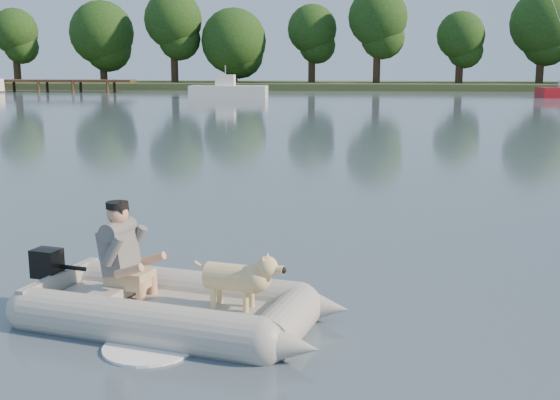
# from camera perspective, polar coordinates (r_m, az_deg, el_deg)

# --- Properties ---
(water) EXTENTS (160.00, 160.00, 0.00)m
(water) POSITION_cam_1_polar(r_m,az_deg,el_deg) (7.17, -1.73, -9.33)
(water) COLOR slate
(water) RESTS_ON ground
(shore_bank) EXTENTS (160.00, 12.00, 0.70)m
(shore_bank) POSITION_cam_1_polar(r_m,az_deg,el_deg) (68.71, 4.63, 9.22)
(shore_bank) COLOR #47512D
(shore_bank) RESTS_ON water
(dock) EXTENTS (18.00, 2.00, 1.04)m
(dock) POSITION_cam_1_polar(r_m,az_deg,el_deg) (64.54, -19.54, 8.75)
(dock) COLOR #4C331E
(dock) RESTS_ON water
(treeline) EXTENTS (75.85, 7.35, 9.27)m
(treeline) POSITION_cam_1_polar(r_m,az_deg,el_deg) (67.84, 5.96, 13.52)
(treeline) COLOR #332316
(treeline) RESTS_ON shore_bank
(dinghy) EXTENTS (4.97, 4.16, 1.25)m
(dinghy) POSITION_cam_1_polar(r_m,az_deg,el_deg) (6.88, -8.53, -5.75)
(dinghy) COLOR #A4A49F
(dinghy) RESTS_ON water
(man) EXTENTS (0.76, 0.70, 0.96)m
(man) POSITION_cam_1_polar(r_m,az_deg,el_deg) (7.18, -12.83, -3.78)
(man) COLOR #5D5E62
(man) RESTS_ON dinghy
(dog) EXTENTS (0.88, 0.49, 0.56)m
(dog) POSITION_cam_1_polar(r_m,az_deg,el_deg) (6.70, -3.91, -6.67)
(dog) COLOR #D6C07B
(dog) RESTS_ON dinghy
(outboard_motor) EXTENTS (0.42, 0.34, 0.70)m
(outboard_motor) POSITION_cam_1_polar(r_m,az_deg,el_deg) (7.73, -18.33, -6.20)
(outboard_motor) COLOR black
(outboard_motor) RESTS_ON dinghy
(motorboat) EXTENTS (5.66, 2.19, 2.39)m
(motorboat) POSITION_cam_1_polar(r_m,az_deg,el_deg) (50.59, -4.20, 9.50)
(motorboat) COLOR white
(motorboat) RESTS_ON water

